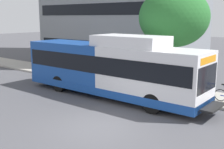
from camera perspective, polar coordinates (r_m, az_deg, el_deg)
The scene contains 3 objects.
sidewalk_curb at distance 21.27m, azimuth -2.43°, elevation -0.94°, with size 3.00×56.00×0.14m, color #A8A399.
transit_bus at distance 16.58m, azimuth -0.28°, elevation 1.29°, with size 2.58×12.25×3.65m.
street_tree_near_stop at distance 18.65m, azimuth 12.31°, elevation 11.11°, with size 4.42×4.42×6.35m.
Camera 1 is at (-8.66, -7.64, 4.62)m, focal length 45.54 mm.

